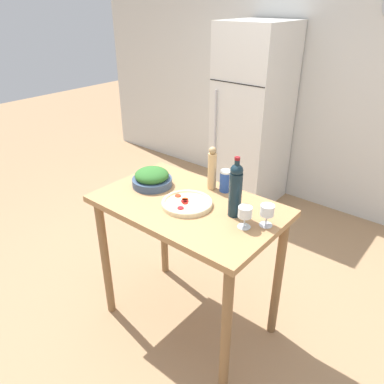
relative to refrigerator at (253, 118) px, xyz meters
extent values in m
plane|color=#9E7A56|center=(0.67, -1.83, -0.93)|extent=(14.00, 14.00, 0.00)
cube|color=silver|center=(0.67, 0.40, 0.37)|extent=(6.40, 0.06, 2.60)
cube|color=silver|center=(0.00, 0.00, 0.00)|extent=(0.61, 0.69, 1.85)
cube|color=black|center=(0.00, -0.35, 0.41)|extent=(0.60, 0.01, 0.01)
cylinder|color=#B2B2B7|center=(-0.21, -0.36, -0.09)|extent=(0.02, 0.02, 0.83)
cube|color=#A87A4C|center=(0.67, -1.83, 0.01)|extent=(1.12, 0.69, 0.04)
cylinder|color=olive|center=(0.17, -2.12, -0.47)|extent=(0.06, 0.06, 0.91)
cylinder|color=olive|center=(1.16, -2.12, -0.47)|extent=(0.06, 0.06, 0.91)
cylinder|color=olive|center=(0.17, -1.54, -0.47)|extent=(0.06, 0.06, 0.91)
cylinder|color=olive|center=(1.16, -1.54, -0.47)|extent=(0.06, 0.06, 0.91)
cylinder|color=#142833|center=(0.95, -1.77, 0.15)|extent=(0.07, 0.07, 0.26)
sphere|color=#142833|center=(0.95, -1.77, 0.30)|extent=(0.07, 0.07, 0.07)
cylinder|color=#142833|center=(0.95, -1.77, 0.33)|extent=(0.03, 0.03, 0.06)
cylinder|color=maroon|center=(0.95, -1.77, 0.37)|extent=(0.03, 0.03, 0.02)
cylinder|color=silver|center=(1.06, -1.84, 0.03)|extent=(0.07, 0.07, 0.00)
cylinder|color=silver|center=(1.06, -1.84, 0.06)|extent=(0.01, 0.01, 0.06)
cylinder|color=white|center=(1.06, -1.84, 0.12)|extent=(0.07, 0.07, 0.06)
cylinder|color=maroon|center=(1.06, -1.84, 0.10)|extent=(0.07, 0.07, 0.01)
cylinder|color=silver|center=(1.14, -1.75, 0.03)|extent=(0.07, 0.07, 0.00)
cylinder|color=silver|center=(1.14, -1.75, 0.06)|extent=(0.01, 0.01, 0.06)
cylinder|color=white|center=(1.14, -1.75, 0.12)|extent=(0.07, 0.07, 0.06)
cylinder|color=maroon|center=(1.14, -1.75, 0.10)|extent=(0.07, 0.07, 0.02)
cylinder|color=tan|center=(0.66, -1.59, 0.14)|extent=(0.05, 0.05, 0.24)
sphere|color=tan|center=(0.66, -1.59, 0.28)|extent=(0.05, 0.05, 0.05)
cylinder|color=#384C6B|center=(0.34, -1.80, 0.05)|extent=(0.26, 0.26, 0.05)
ellipsoid|color=#2D6628|center=(0.34, -1.80, 0.10)|extent=(0.22, 0.22, 0.09)
cylinder|color=beige|center=(0.68, -1.85, 0.03)|extent=(0.30, 0.30, 0.02)
torus|color=beige|center=(0.68, -1.85, 0.05)|extent=(0.30, 0.30, 0.02)
cylinder|color=#B32C16|center=(0.58, -1.83, 0.05)|extent=(0.04, 0.04, 0.01)
cylinder|color=red|center=(0.69, -1.93, 0.05)|extent=(0.04, 0.04, 0.01)
cylinder|color=#AE1510|center=(0.68, -1.87, 0.05)|extent=(0.03, 0.03, 0.01)
cylinder|color=#BB2C0A|center=(0.65, -1.84, 0.05)|extent=(0.04, 0.04, 0.01)
cylinder|color=red|center=(0.66, -1.85, 0.05)|extent=(0.05, 0.05, 0.01)
cylinder|color=#284CA3|center=(0.74, -1.56, 0.09)|extent=(0.07, 0.07, 0.13)
cylinder|color=white|center=(0.74, -1.56, 0.16)|extent=(0.07, 0.07, 0.01)
camera|label=1|loc=(1.92, -3.31, 1.12)|focal=35.00mm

